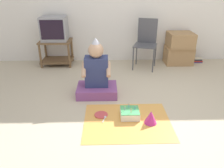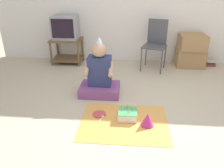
% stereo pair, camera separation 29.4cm
% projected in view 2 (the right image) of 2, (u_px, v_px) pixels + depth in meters
% --- Properties ---
extents(ground_plane, '(16.00, 16.00, 0.00)m').
position_uv_depth(ground_plane, '(151.00, 117.00, 2.85)').
color(ground_plane, beige).
extents(wall_back, '(6.40, 0.06, 2.55)m').
position_uv_depth(wall_back, '(147.00, 0.00, 4.36)').
color(wall_back, white).
rests_on(wall_back, ground_plane).
extents(tv_stand, '(0.64, 0.49, 0.52)m').
position_uv_depth(tv_stand, '(67.00, 49.00, 4.65)').
color(tv_stand, brown).
rests_on(tv_stand, ground_plane).
extents(tv, '(0.50, 0.42, 0.47)m').
position_uv_depth(tv, '(65.00, 27.00, 4.47)').
color(tv, '#99999E').
rests_on(tv, tv_stand).
extents(folding_chair, '(0.53, 0.52, 0.96)m').
position_uv_depth(folding_chair, '(156.00, 41.00, 4.23)').
color(folding_chair, '#4C4C51').
rests_on(folding_chair, ground_plane).
extents(cardboard_box_stack, '(0.56, 0.47, 0.66)m').
position_uv_depth(cardboard_box_stack, '(191.00, 51.00, 4.43)').
color(cardboard_box_stack, '#A87F51').
rests_on(cardboard_box_stack, ground_plane).
extents(book_pile, '(0.21, 0.13, 0.10)m').
position_uv_depth(book_pile, '(210.00, 63.00, 4.57)').
color(book_pile, '#284793').
rests_on(book_pile, ground_plane).
extents(person_seated, '(0.61, 0.45, 0.88)m').
position_uv_depth(person_seated, '(100.00, 76.00, 3.34)').
color(person_seated, '#8C4C8C').
rests_on(person_seated, ground_plane).
extents(party_cloth, '(1.09, 0.85, 0.01)m').
position_uv_depth(party_cloth, '(124.00, 122.00, 2.74)').
color(party_cloth, '#EFA84C').
rests_on(party_cloth, ground_plane).
extents(birthday_cake, '(0.24, 0.24, 0.16)m').
position_uv_depth(birthday_cake, '(127.00, 114.00, 2.81)').
color(birthday_cake, white).
rests_on(birthday_cake, party_cloth).
extents(party_hat_blue, '(0.16, 0.16, 0.17)m').
position_uv_depth(party_hat_blue, '(148.00, 119.00, 2.64)').
color(party_hat_blue, '#CC338C').
rests_on(party_hat_blue, party_cloth).
extents(paper_plate, '(0.18, 0.18, 0.01)m').
position_uv_depth(paper_plate, '(99.00, 114.00, 2.90)').
color(paper_plate, '#D84C4C').
rests_on(paper_plate, party_cloth).
extents(plastic_spoon_near, '(0.06, 0.14, 0.01)m').
position_uv_depth(plastic_spoon_near, '(102.00, 117.00, 2.82)').
color(plastic_spoon_near, white).
rests_on(plastic_spoon_near, party_cloth).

